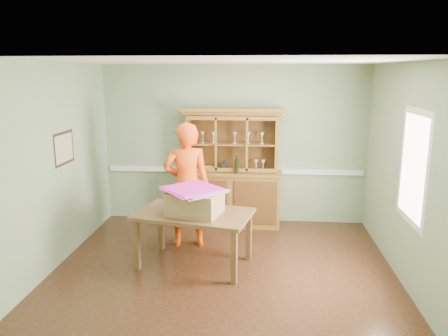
# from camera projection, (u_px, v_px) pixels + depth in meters

# --- Properties ---
(floor) EXTENTS (4.50, 4.50, 0.00)m
(floor) POSITION_uv_depth(u_px,v_px,m) (224.00, 268.00, 5.86)
(floor) COLOR #4A2917
(floor) RESTS_ON ground
(ceiling) EXTENTS (4.50, 4.50, 0.00)m
(ceiling) POSITION_uv_depth(u_px,v_px,m) (224.00, 62.00, 5.27)
(ceiling) COLOR white
(ceiling) RESTS_ON wall_back
(wall_back) EXTENTS (4.50, 0.00, 4.50)m
(wall_back) POSITION_uv_depth(u_px,v_px,m) (234.00, 145.00, 7.51)
(wall_back) COLOR gray
(wall_back) RESTS_ON floor
(wall_left) EXTENTS (0.00, 4.00, 4.00)m
(wall_left) POSITION_uv_depth(u_px,v_px,m) (54.00, 167.00, 5.76)
(wall_left) COLOR gray
(wall_left) RESTS_ON floor
(wall_right) EXTENTS (0.00, 4.00, 4.00)m
(wall_right) POSITION_uv_depth(u_px,v_px,m) (405.00, 174.00, 5.37)
(wall_right) COLOR gray
(wall_right) RESTS_ON floor
(wall_front) EXTENTS (4.50, 0.00, 4.50)m
(wall_front) POSITION_uv_depth(u_px,v_px,m) (202.00, 223.00, 3.62)
(wall_front) COLOR gray
(wall_front) RESTS_ON floor
(chair_rail) EXTENTS (4.41, 0.05, 0.08)m
(chair_rail) POSITION_uv_depth(u_px,v_px,m) (234.00, 170.00, 7.58)
(chair_rail) COLOR white
(chair_rail) RESTS_ON wall_back
(framed_map) EXTENTS (0.03, 0.60, 0.46)m
(framed_map) POSITION_uv_depth(u_px,v_px,m) (64.00, 148.00, 6.00)
(framed_map) COLOR black
(framed_map) RESTS_ON wall_left
(window_panel) EXTENTS (0.03, 0.96, 1.36)m
(window_panel) POSITION_uv_depth(u_px,v_px,m) (413.00, 167.00, 5.05)
(window_panel) COLOR white
(window_panel) RESTS_ON wall_right
(china_hutch) EXTENTS (1.70, 0.56, 2.00)m
(china_hutch) POSITION_uv_depth(u_px,v_px,m) (232.00, 184.00, 7.43)
(china_hutch) COLOR olive
(china_hutch) RESTS_ON floor
(dining_table) EXTENTS (1.65, 1.19, 0.75)m
(dining_table) POSITION_uv_depth(u_px,v_px,m) (194.00, 219.00, 5.83)
(dining_table) COLOR brown
(dining_table) RESTS_ON floor
(cardboard_box) EXTENTS (0.76, 0.67, 0.31)m
(cardboard_box) POSITION_uv_depth(u_px,v_px,m) (195.00, 203.00, 5.72)
(cardboard_box) COLOR #98784E
(cardboard_box) RESTS_ON dining_table
(kite_stack) EXTENTS (0.88, 0.88, 0.05)m
(kite_stack) POSITION_uv_depth(u_px,v_px,m) (194.00, 190.00, 5.64)
(kite_stack) COLOR gold
(kite_stack) RESTS_ON cardboard_box
(person) EXTENTS (0.76, 0.58, 1.87)m
(person) POSITION_uv_depth(u_px,v_px,m) (187.00, 185.00, 6.45)
(person) COLOR #FF5110
(person) RESTS_ON floor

